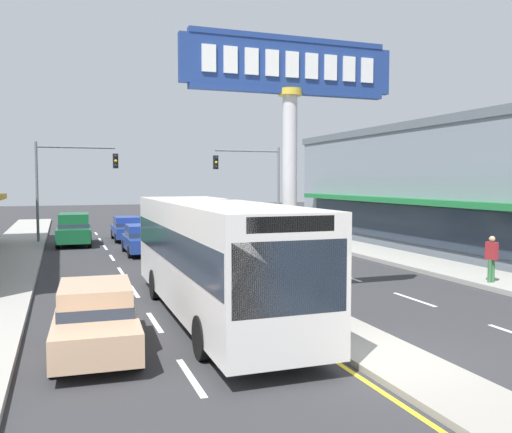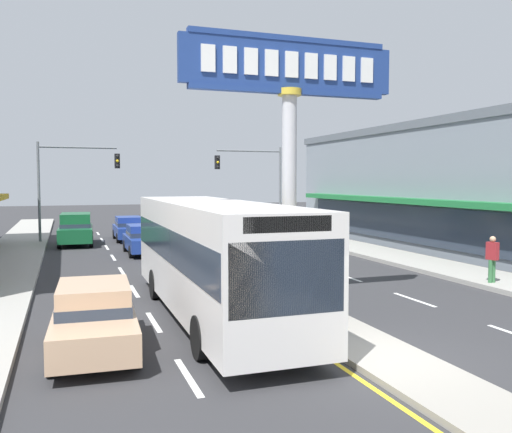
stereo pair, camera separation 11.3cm
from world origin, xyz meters
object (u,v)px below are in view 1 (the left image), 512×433
at_px(sedan_kerb_right, 234,235).
at_px(pedestrian_far_side, 492,256).
at_px(sedan_near_right_lane, 127,228).
at_px(traffic_light_right_side, 255,175).
at_px(storefront_right, 461,186).
at_px(traffic_light_left_side, 68,174).
at_px(suv_mid_left_lane, 74,229).
at_px(sedan_far_left_oncoming, 142,239).
at_px(district_sign, 290,181).
at_px(bus_far_right_lane, 213,252).
at_px(sedan_near_left_lane, 96,317).

xyz_separation_m(sedan_kerb_right, pedestrian_far_side, (5.52, -13.59, 0.35)).
bearing_deg(sedan_near_right_lane, traffic_light_right_side, -1.82).
relative_size(sedan_near_right_lane, pedestrian_far_side, 2.55).
relative_size(storefront_right, traffic_light_right_side, 4.17).
xyz_separation_m(traffic_light_left_side, suv_mid_left_lane, (0.29, -1.06, -3.26)).
bearing_deg(traffic_light_right_side, sedan_far_left_oncoming, -142.53).
distance_m(sedan_far_left_oncoming, sedan_kerb_right, 5.11).
height_order(district_sign, sedan_kerb_right, district_sign).
xyz_separation_m(traffic_light_right_side, sedan_near_right_lane, (-8.69, 0.28, -3.46)).
height_order(storefront_right, bus_far_right_lane, storefront_right).
bearing_deg(sedan_near_right_lane, pedestrian_far_side, -62.37).
bearing_deg(sedan_near_left_lane, district_sign, 23.95).
bearing_deg(sedan_near_right_lane, bus_far_right_lane, -90.00).
height_order(district_sign, sedan_far_left_oncoming, district_sign).
bearing_deg(traffic_light_right_side, bus_far_right_lane, -112.69).
bearing_deg(district_sign, sedan_near_left_lane, -156.05).
xyz_separation_m(sedan_near_right_lane, bus_far_right_lane, (-0.00, -21.07, 1.08)).
xyz_separation_m(traffic_light_left_side, sedan_kerb_right, (8.69, -6.16, -3.46)).
xyz_separation_m(traffic_light_right_side, sedan_near_left_lane, (-11.99, -22.91, -3.46)).
distance_m(traffic_light_right_side, bus_far_right_lane, 22.66).
distance_m(traffic_light_right_side, suv_mid_left_lane, 12.50).
xyz_separation_m(sedan_far_left_oncoming, pedestrian_far_side, (10.62, -13.35, 0.35)).
height_order(district_sign, suv_mid_left_lane, district_sign).
height_order(storefront_right, sedan_near_left_lane, storefront_right).
distance_m(suv_mid_left_lane, sedan_far_left_oncoming, 6.28).
height_order(traffic_light_left_side, pedestrian_far_side, traffic_light_left_side).
relative_size(traffic_light_right_side, sedan_kerb_right, 1.44).
distance_m(district_sign, storefront_right, 18.75).
bearing_deg(traffic_light_left_side, storefront_right, -23.55).
height_order(storefront_right, sedan_near_right_lane, storefront_right).
bearing_deg(sedan_kerb_right, storefront_right, -14.11).
bearing_deg(traffic_light_left_side, traffic_light_right_side, 1.22).
distance_m(traffic_light_right_side, sedan_far_left_oncoming, 11.49).
relative_size(suv_mid_left_lane, sedan_far_left_oncoming, 1.09).
xyz_separation_m(bus_far_right_lane, sedan_kerb_right, (5.11, 14.37, -1.08)).
distance_m(traffic_light_left_side, sedan_near_left_lane, 22.91).
bearing_deg(sedan_near_left_lane, storefront_right, 31.89).
xyz_separation_m(suv_mid_left_lane, sedan_far_left_oncoming, (3.30, -5.34, -0.20)).
bearing_deg(traffic_light_right_side, traffic_light_left_side, -178.78).
xyz_separation_m(district_sign, traffic_light_left_side, (-6.14, 20.05, 0.41)).
distance_m(district_sign, bus_far_right_lane, 3.26).
distance_m(district_sign, pedestrian_far_side, 8.51).
bearing_deg(suv_mid_left_lane, sedan_far_left_oncoming, -58.32).
relative_size(suv_mid_left_lane, pedestrian_far_side, 2.78).
relative_size(traffic_light_right_side, bus_far_right_lane, 0.55).
bearing_deg(storefront_right, bus_far_right_lane, -148.26).
distance_m(sedan_near_left_lane, suv_mid_left_lane, 21.59).
bearing_deg(traffic_light_left_side, sedan_far_left_oncoming, -60.76).
distance_m(storefront_right, sedan_near_left_lane, 25.22).
bearing_deg(bus_far_right_lane, sedan_far_left_oncoming, 90.00).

